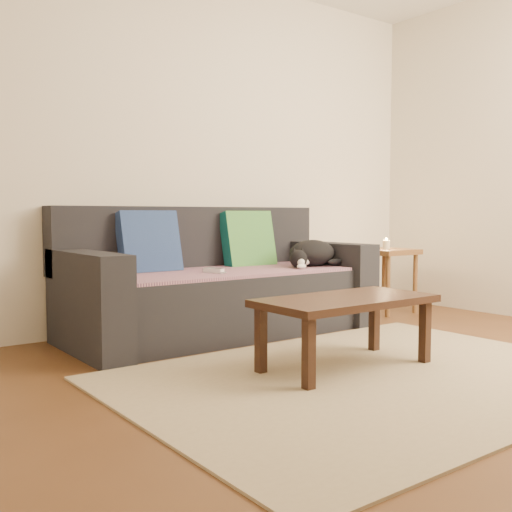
# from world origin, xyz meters

# --- Properties ---
(ground) EXTENTS (4.50, 4.50, 0.00)m
(ground) POSITION_xyz_m (0.00, 0.00, 0.00)
(ground) COLOR brown
(ground) RESTS_ON ground
(back_wall) EXTENTS (4.50, 0.04, 2.60)m
(back_wall) POSITION_xyz_m (0.00, 2.00, 1.30)
(back_wall) COLOR beige
(back_wall) RESTS_ON ground
(sofa) EXTENTS (2.10, 0.94, 0.87)m
(sofa) POSITION_xyz_m (0.00, 1.57, 0.31)
(sofa) COLOR #232328
(sofa) RESTS_ON ground
(throw_blanket) EXTENTS (1.66, 0.74, 0.02)m
(throw_blanket) POSITION_xyz_m (0.00, 1.48, 0.43)
(throw_blanket) COLOR #46274A
(throw_blanket) RESTS_ON sofa
(cushion_navy) EXTENTS (0.41, 0.20, 0.42)m
(cushion_navy) POSITION_xyz_m (-0.43, 1.74, 0.63)
(cushion_navy) COLOR navy
(cushion_navy) RESTS_ON throw_blanket
(cushion_green) EXTENTS (0.41, 0.19, 0.42)m
(cushion_green) POSITION_xyz_m (0.38, 1.74, 0.63)
(cushion_green) COLOR #0C4E4C
(cushion_green) RESTS_ON throw_blanket
(cat) EXTENTS (0.47, 0.36, 0.19)m
(cat) POSITION_xyz_m (0.67, 1.37, 0.53)
(cat) COLOR black
(cat) RESTS_ON throw_blanket
(wii_remote_a) EXTENTS (0.06, 0.15, 0.03)m
(wii_remote_a) POSITION_xyz_m (-0.15, 1.38, 0.46)
(wii_remote_a) COLOR white
(wii_remote_a) RESTS_ON throw_blanket
(wii_remote_b) EXTENTS (0.08, 0.15, 0.03)m
(wii_remote_b) POSITION_xyz_m (-0.16, 1.37, 0.46)
(wii_remote_b) COLOR white
(wii_remote_b) RESTS_ON throw_blanket
(side_table) EXTENTS (0.42, 0.42, 0.53)m
(side_table) POSITION_xyz_m (1.60, 1.47, 0.44)
(side_table) COLOR brown
(side_table) RESTS_ON ground
(candle) EXTENTS (0.06, 0.06, 0.09)m
(candle) POSITION_xyz_m (1.60, 1.47, 0.57)
(candle) COLOR beige
(candle) RESTS_ON side_table
(rug) EXTENTS (2.50, 1.80, 0.01)m
(rug) POSITION_xyz_m (0.00, 0.15, 0.01)
(rug) COLOR tan
(rug) RESTS_ON ground
(coffee_table) EXTENTS (0.96, 0.48, 0.38)m
(coffee_table) POSITION_xyz_m (0.01, 0.35, 0.34)
(coffee_table) COLOR #321A13
(coffee_table) RESTS_ON rug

